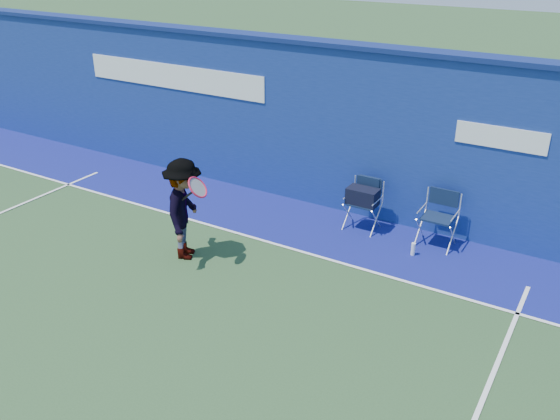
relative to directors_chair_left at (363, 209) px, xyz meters
The scene contains 8 objects.
ground 4.80m from the directors_chair_left, 109.24° to the right, with size 80.00×80.00×0.00m, color #2B4A27.
stadium_wall 2.08m from the directors_chair_left, 156.51° to the left, with size 24.00×0.50×3.08m.
out_of_bounds_strip 1.67m from the directors_chair_left, 165.30° to the right, with size 24.00×1.80×0.01m, color navy.
court_lines 4.24m from the directors_chair_left, 111.93° to the right, with size 24.00×12.00×0.01m.
directors_chair_left is the anchor object (origin of this frame).
directors_chair_right 1.32m from the directors_chair_left, ahead, with size 0.56×0.50×0.94m.
water_bottle 1.24m from the directors_chair_left, 22.69° to the right, with size 0.07×0.07×0.22m, color white.
tennis_player 3.16m from the directors_chair_left, 130.76° to the right, with size 1.08×1.24×1.67m.
Camera 1 is at (5.18, -4.32, 4.79)m, focal length 38.00 mm.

